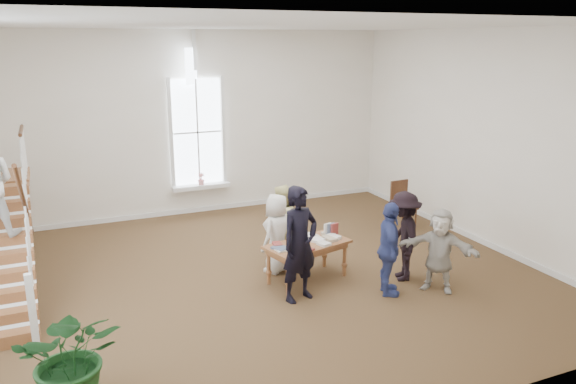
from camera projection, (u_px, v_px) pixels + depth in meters
name	position (u px, v px, depth m)	size (l,w,h in m)	color
ground	(263.00, 277.00, 10.43)	(10.00, 10.00, 0.00)	#4F351F
room_shell	(201.00, 197.00, 14.22)	(10.49, 10.00, 10.00)	silver
library_table	(308.00, 247.00, 10.14)	(1.67, 1.12, 0.78)	brown
police_officer	(300.00, 244.00, 9.29)	(0.72, 0.47, 1.98)	black
elderly_woman	(277.00, 233.00, 10.50)	(0.74, 0.48, 1.51)	silver
person_yellow	(281.00, 223.00, 11.05)	(0.74, 0.58, 1.53)	#ECE193
woman_cluster_a	(389.00, 249.00, 9.52)	(0.96, 0.40, 1.64)	navy
woman_cluster_b	(403.00, 236.00, 10.15)	(1.07, 0.61, 1.65)	black
woman_cluster_c	(439.00, 250.00, 9.71)	(1.38, 0.44, 1.49)	beige
floor_plant	(72.00, 357.00, 6.61)	(1.18, 1.02, 1.31)	#123B15
side_chair	(402.00, 202.00, 13.01)	(0.52, 0.52, 1.11)	#3A1E10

